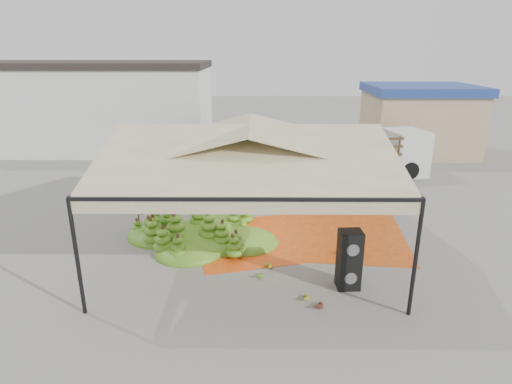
{
  "coord_description": "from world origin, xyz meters",
  "views": [
    {
      "loc": [
        0.3,
        -13.03,
        6.25
      ],
      "look_at": [
        0.2,
        1.5,
        1.3
      ],
      "focal_mm": 30.0,
      "sensor_mm": 36.0,
      "label": 1
    }
  ],
  "objects_px": {
    "banana_heap": "(204,224)",
    "truck_left": "(246,145)",
    "vendor": "(267,185)",
    "truck_right": "(366,149)",
    "speaker_stack": "(349,260)"
  },
  "relations": [
    {
      "from": "banana_heap",
      "to": "speaker_stack",
      "type": "bearing_deg",
      "value": -34.8
    },
    {
      "from": "truck_left",
      "to": "truck_right",
      "type": "xyz_separation_m",
      "value": [
        6.06,
        -0.85,
        0.01
      ]
    },
    {
      "from": "speaker_stack",
      "to": "banana_heap",
      "type": "bearing_deg",
      "value": 141.79
    },
    {
      "from": "banana_heap",
      "to": "speaker_stack",
      "type": "height_order",
      "value": "speaker_stack"
    },
    {
      "from": "vendor",
      "to": "truck_left",
      "type": "relative_size",
      "value": 0.28
    },
    {
      "from": "speaker_stack",
      "to": "truck_left",
      "type": "height_order",
      "value": "truck_left"
    },
    {
      "from": "banana_heap",
      "to": "truck_left",
      "type": "distance_m",
      "value": 8.69
    },
    {
      "from": "banana_heap",
      "to": "vendor",
      "type": "bearing_deg",
      "value": 55.74
    },
    {
      "from": "banana_heap",
      "to": "truck_right",
      "type": "height_order",
      "value": "truck_right"
    },
    {
      "from": "speaker_stack",
      "to": "truck_left",
      "type": "bearing_deg",
      "value": 101.72
    },
    {
      "from": "vendor",
      "to": "truck_right",
      "type": "relative_size",
      "value": 0.28
    },
    {
      "from": "truck_left",
      "to": "truck_right",
      "type": "height_order",
      "value": "truck_right"
    },
    {
      "from": "banana_heap",
      "to": "vendor",
      "type": "xyz_separation_m",
      "value": [
        2.17,
        3.18,
        0.36
      ]
    },
    {
      "from": "banana_heap",
      "to": "vendor",
      "type": "distance_m",
      "value": 3.87
    },
    {
      "from": "truck_right",
      "to": "speaker_stack",
      "type": "bearing_deg",
      "value": -116.94
    }
  ]
}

